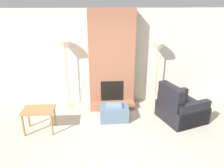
{
  "coord_description": "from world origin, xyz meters",
  "views": [
    {
      "loc": [
        -0.4,
        -3.17,
        2.8
      ],
      "look_at": [
        0.0,
        2.26,
        0.68
      ],
      "focal_mm": 35.0,
      "sensor_mm": 36.0,
      "label": 1
    }
  ],
  "objects_px": {
    "ottoman": "(114,113)",
    "armchair": "(179,109)",
    "floor_lamp_left": "(65,49)",
    "floor_lamp_right": "(158,50)",
    "side_table": "(39,113)"
  },
  "relations": [
    {
      "from": "floor_lamp_left",
      "to": "floor_lamp_right",
      "type": "height_order",
      "value": "floor_lamp_left"
    },
    {
      "from": "side_table",
      "to": "floor_lamp_left",
      "type": "height_order",
      "value": "floor_lamp_left"
    },
    {
      "from": "floor_lamp_right",
      "to": "side_table",
      "type": "bearing_deg",
      "value": -158.2
    },
    {
      "from": "side_table",
      "to": "floor_lamp_right",
      "type": "height_order",
      "value": "floor_lamp_right"
    },
    {
      "from": "floor_lamp_left",
      "to": "floor_lamp_right",
      "type": "bearing_deg",
      "value": 0.0
    },
    {
      "from": "side_table",
      "to": "floor_lamp_left",
      "type": "bearing_deg",
      "value": 66.25
    },
    {
      "from": "side_table",
      "to": "floor_lamp_right",
      "type": "bearing_deg",
      "value": 21.8
    },
    {
      "from": "armchair",
      "to": "floor_lamp_left",
      "type": "relative_size",
      "value": 0.65
    },
    {
      "from": "side_table",
      "to": "floor_lamp_right",
      "type": "xyz_separation_m",
      "value": [
        2.93,
        1.17,
        1.09
      ]
    },
    {
      "from": "floor_lamp_right",
      "to": "armchair",
      "type": "bearing_deg",
      "value": -68.49
    },
    {
      "from": "ottoman",
      "to": "armchair",
      "type": "bearing_deg",
      "value": -4.29
    },
    {
      "from": "ottoman",
      "to": "floor_lamp_left",
      "type": "bearing_deg",
      "value": 145.69
    },
    {
      "from": "side_table",
      "to": "floor_lamp_right",
      "type": "relative_size",
      "value": 0.39
    },
    {
      "from": "armchair",
      "to": "floor_lamp_right",
      "type": "relative_size",
      "value": 0.68
    },
    {
      "from": "armchair",
      "to": "floor_lamp_left",
      "type": "height_order",
      "value": "floor_lamp_left"
    }
  ]
}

